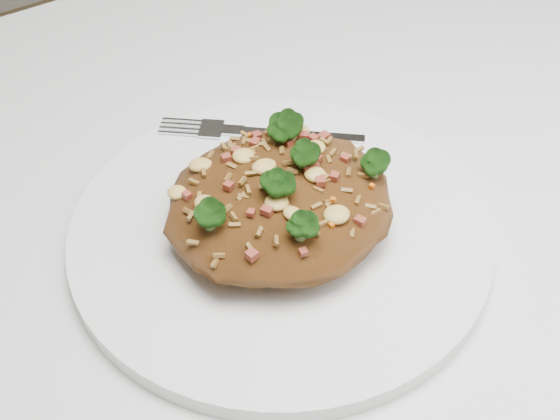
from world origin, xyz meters
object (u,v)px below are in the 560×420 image
object	(u,v)px
dining_table	(161,381)
fork	(271,133)
fried_rice	(281,194)
plate	(280,232)

from	to	relation	value
dining_table	fork	xyz separation A→B (m)	(0.15, 0.09, 0.11)
dining_table	fried_rice	world-z (taller)	fried_rice
plate	fried_rice	xyz separation A→B (m)	(0.00, -0.00, 0.04)
dining_table	fried_rice	xyz separation A→B (m)	(0.11, 0.00, 0.13)
dining_table	fried_rice	size ratio (longest dim) A/B	7.62
plate	dining_table	bearing A→B (deg)	-179.70
plate	fork	size ratio (longest dim) A/B	2.18
dining_table	fork	world-z (taller)	fork
fork	dining_table	bearing A→B (deg)	-110.95
plate	fork	bearing A→B (deg)	60.39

